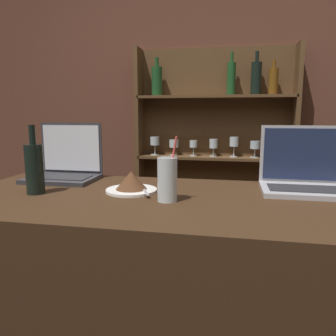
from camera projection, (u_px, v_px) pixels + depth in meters
The scene contains 8 objects.
bar_counter at pixel (187, 329), 1.24m from camera, with size 1.75×0.69×1.02m.
back_wall at pixel (214, 109), 2.51m from camera, with size 7.00×0.06×2.70m.
back_shelf at pixel (214, 161), 2.49m from camera, with size 1.17×0.18×1.79m.
laptop_near at pixel (66, 166), 1.48m from camera, with size 0.30×0.21×0.25m.
laptop_far at pixel (306, 176), 1.26m from camera, with size 0.34×0.23×0.25m.
cake_plate at pixel (131, 183), 1.24m from camera, with size 0.19×0.19×0.08m.
water_glass at pixel (167, 179), 1.10m from camera, with size 0.07×0.07×0.22m.
wine_bottle_dark at pixel (34, 168), 1.21m from camera, with size 0.07×0.07×0.25m.
Camera 1 is at (0.14, -0.76, 1.32)m, focal length 35.00 mm.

